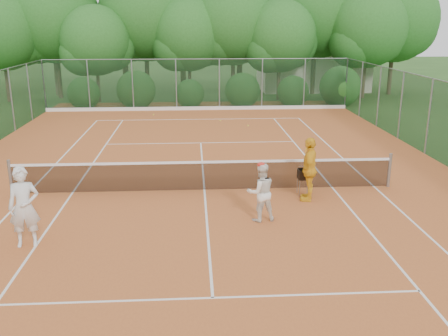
# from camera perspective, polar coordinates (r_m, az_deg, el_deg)

# --- Properties ---
(ground) EXTENTS (120.00, 120.00, 0.00)m
(ground) POSITION_cam_1_polar(r_m,az_deg,el_deg) (15.80, -2.25, -2.63)
(ground) COLOR #274C1B
(ground) RESTS_ON ground
(clay_court) EXTENTS (18.00, 36.00, 0.02)m
(clay_court) POSITION_cam_1_polar(r_m,az_deg,el_deg) (15.79, -2.25, -2.60)
(clay_court) COLOR #BB602B
(clay_court) RESTS_ON ground
(club_building) EXTENTS (8.00, 5.00, 3.00)m
(club_building) POSITION_cam_1_polar(r_m,az_deg,el_deg) (40.19, 10.01, 10.98)
(club_building) COLOR beige
(club_building) RESTS_ON ground
(tennis_net) EXTENTS (11.97, 0.10, 1.10)m
(tennis_net) POSITION_cam_1_polar(r_m,az_deg,el_deg) (15.63, -2.27, -0.79)
(tennis_net) COLOR gray
(tennis_net) RESTS_ON clay_court
(player_white) EXTENTS (0.78, 0.58, 1.94)m
(player_white) POSITION_cam_1_polar(r_m,az_deg,el_deg) (12.57, -21.88, -4.16)
(player_white) COLOR silver
(player_white) RESTS_ON clay_court
(player_center_grp) EXTENTS (0.87, 0.74, 1.62)m
(player_center_grp) POSITION_cam_1_polar(r_m,az_deg,el_deg) (13.23, 4.22, -2.75)
(player_center_grp) COLOR white
(player_center_grp) RESTS_ON clay_court
(player_yellow) EXTENTS (0.75, 1.20, 1.91)m
(player_yellow) POSITION_cam_1_polar(r_m,az_deg,el_deg) (14.89, 9.72, -0.12)
(player_yellow) COLOR yellow
(player_yellow) RESTS_ON clay_court
(ball_hopper) EXTENTS (0.35, 0.35, 0.81)m
(ball_hopper) POSITION_cam_1_polar(r_m,az_deg,el_deg) (15.39, 9.14, -0.76)
(ball_hopper) COLOR gray
(ball_hopper) RESTS_ON clay_court
(stray_ball_a) EXTENTS (0.07, 0.07, 0.07)m
(stray_ball_a) POSITION_cam_1_polar(r_m,az_deg,el_deg) (26.77, -0.43, 5.45)
(stray_ball_a) COLOR yellow
(stray_ball_a) RESTS_ON clay_court
(stray_ball_b) EXTENTS (0.07, 0.07, 0.07)m
(stray_ball_b) POSITION_cam_1_polar(r_m,az_deg,el_deg) (28.76, -8.04, 6.06)
(stray_ball_b) COLOR yellow
(stray_ball_b) RESTS_ON clay_court
(stray_ball_c) EXTENTS (0.07, 0.07, 0.07)m
(stray_ball_c) POSITION_cam_1_polar(r_m,az_deg,el_deg) (25.50, 2.76, 4.88)
(stray_ball_c) COLOR yellow
(stray_ball_c) RESTS_ON clay_court
(court_markings) EXTENTS (11.03, 23.83, 0.01)m
(court_markings) POSITION_cam_1_polar(r_m,az_deg,el_deg) (15.79, -2.25, -2.55)
(court_markings) COLOR white
(court_markings) RESTS_ON clay_court
(fence_back) EXTENTS (18.07, 0.07, 3.00)m
(fence_back) POSITION_cam_1_polar(r_m,az_deg,el_deg) (30.15, -3.01, 9.49)
(fence_back) COLOR #19381E
(fence_back) RESTS_ON clay_court
(tropical_treeline) EXTENTS (32.10, 8.49, 15.03)m
(tropical_treeline) POSITION_cam_1_polar(r_m,az_deg,el_deg) (35.19, -0.78, 16.37)
(tropical_treeline) COLOR brown
(tropical_treeline) RESTS_ON ground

